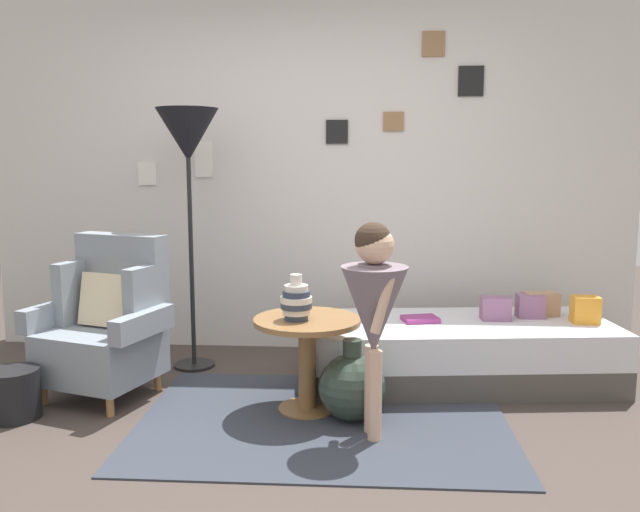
% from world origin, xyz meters
% --- Properties ---
extents(ground_plane, '(12.00, 12.00, 0.00)m').
position_xyz_m(ground_plane, '(0.00, 0.00, 0.00)').
color(ground_plane, '#423833').
extents(gallery_wall, '(4.80, 0.12, 2.60)m').
position_xyz_m(gallery_wall, '(0.00, 1.95, 1.30)').
color(gallery_wall, silver).
rests_on(gallery_wall, ground).
extents(rug, '(2.01, 1.45, 0.01)m').
position_xyz_m(rug, '(0.20, 0.48, 0.01)').
color(rug, '#333842').
rests_on(rug, ground).
extents(armchair, '(0.87, 0.75, 0.97)m').
position_xyz_m(armchair, '(-1.14, 0.84, 0.44)').
color(armchair, '#9E7042').
rests_on(armchair, ground).
extents(daybed, '(1.97, 0.99, 0.40)m').
position_xyz_m(daybed, '(1.04, 1.18, 0.20)').
color(daybed, '#4C4742').
rests_on(daybed, ground).
extents(pillow_head, '(0.16, 0.12, 0.17)m').
position_xyz_m(pillow_head, '(1.82, 1.19, 0.49)').
color(pillow_head, orange).
rests_on(pillow_head, daybed).
extents(pillow_mid, '(0.24, 0.16, 0.16)m').
position_xyz_m(pillow_mid, '(1.59, 1.37, 0.48)').
color(pillow_mid, tan).
rests_on(pillow_mid, daybed).
extents(pillow_back, '(0.17, 0.12, 0.15)m').
position_xyz_m(pillow_back, '(1.51, 1.32, 0.48)').
color(pillow_back, gray).
rests_on(pillow_back, daybed).
extents(pillow_extra, '(0.19, 0.12, 0.15)m').
position_xyz_m(pillow_extra, '(1.27, 1.24, 0.48)').
color(pillow_extra, gray).
rests_on(pillow_extra, daybed).
extents(side_table, '(0.61, 0.61, 0.54)m').
position_xyz_m(side_table, '(0.10, 0.63, 0.39)').
color(side_table, olive).
rests_on(side_table, ground).
extents(vase_striped, '(0.18, 0.18, 0.26)m').
position_xyz_m(vase_striped, '(0.04, 0.60, 0.65)').
color(vase_striped, '#2D384C').
rests_on(vase_striped, side_table).
extents(floor_lamp, '(0.41, 0.41, 1.76)m').
position_xyz_m(floor_lamp, '(-0.75, 1.39, 1.53)').
color(floor_lamp, black).
rests_on(floor_lamp, ground).
extents(person_child, '(0.34, 0.34, 1.12)m').
position_xyz_m(person_child, '(0.46, 0.29, 0.72)').
color(person_child, '#D8AD8E').
rests_on(person_child, ground).
extents(book_on_daybed, '(0.25, 0.21, 0.03)m').
position_xyz_m(book_on_daybed, '(0.78, 1.17, 0.42)').
color(book_on_daybed, '#96347E').
rests_on(book_on_daybed, daybed).
extents(demijohn_near, '(0.37, 0.37, 0.46)m').
position_xyz_m(demijohn_near, '(0.35, 0.52, 0.19)').
color(demijohn_near, '#2D3D33').
rests_on(demijohn_near, ground).
extents(magazine_basket, '(0.28, 0.28, 0.28)m').
position_xyz_m(magazine_basket, '(-1.52, 0.42, 0.14)').
color(magazine_basket, black).
rests_on(magazine_basket, ground).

